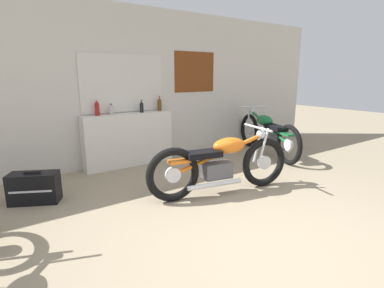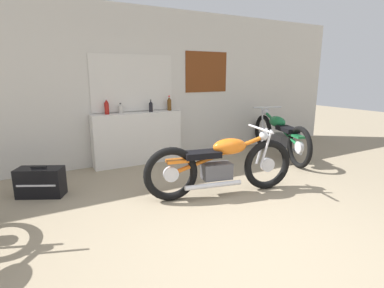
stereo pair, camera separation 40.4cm
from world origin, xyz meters
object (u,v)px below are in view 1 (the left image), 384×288
object	(u,v)px
bottle_center	(142,107)
bottle_leftmost	(97,108)
hard_case_black	(34,188)
motorcycle_orange	(222,164)
motorcycle_green	(267,133)
bottle_left_center	(111,110)
bottle_right_center	(160,104)

from	to	relation	value
bottle_center	bottle_leftmost	bearing A→B (deg)	176.62
hard_case_black	motorcycle_orange	bearing A→B (deg)	-27.49
bottle_leftmost	hard_case_black	world-z (taller)	bottle_leftmost
bottle_center	motorcycle_green	world-z (taller)	bottle_center
bottle_left_center	bottle_leftmost	bearing A→B (deg)	-178.55
bottle_center	motorcycle_green	distance (m)	2.59
bottle_left_center	bottle_center	distance (m)	0.55
bottle_left_center	motorcycle_green	size ratio (longest dim) A/B	0.08
bottle_center	motorcycle_orange	bearing A→B (deg)	-83.36
bottle_leftmost	hard_case_black	size ratio (longest dim) A/B	0.42
bottle_leftmost	bottle_center	xyz separation A→B (m)	(0.79, -0.05, -0.02)
bottle_right_center	hard_case_black	xyz separation A→B (m)	(-2.33, -0.88, -0.87)
bottle_left_center	hard_case_black	size ratio (longest dim) A/B	0.28
bottle_center	hard_case_black	bearing A→B (deg)	-156.63
hard_case_black	motorcycle_green	bearing A→B (deg)	-1.00
bottle_leftmost	hard_case_black	distance (m)	1.70
bottle_left_center	motorcycle_orange	size ratio (longest dim) A/B	0.09
bottle_leftmost	bottle_right_center	distance (m)	1.18
bottle_center	bottle_right_center	distance (m)	0.39
motorcycle_orange	hard_case_black	distance (m)	2.46
bottle_leftmost	bottle_center	world-z (taller)	bottle_leftmost
bottle_center	bottle_right_center	size ratio (longest dim) A/B	0.80
bottle_leftmost	hard_case_black	xyz separation A→B (m)	(-1.15, -0.89, -0.87)
motorcycle_green	motorcycle_orange	xyz separation A→B (m)	(-2.12, -1.06, -0.02)
motorcycle_orange	hard_case_black	bearing A→B (deg)	152.51
bottle_right_center	motorcycle_orange	size ratio (longest dim) A/B	0.13
bottle_center	bottle_right_center	bearing A→B (deg)	5.28
bottle_right_center	motorcycle_orange	distance (m)	2.11
bottle_leftmost	motorcycle_green	size ratio (longest dim) A/B	0.13
bottle_leftmost	motorcycle_green	world-z (taller)	bottle_leftmost
motorcycle_green	hard_case_black	world-z (taller)	motorcycle_green
bottle_left_center	bottle_right_center	size ratio (longest dim) A/B	0.65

